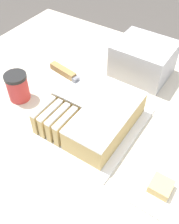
# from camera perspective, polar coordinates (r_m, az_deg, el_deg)

# --- Properties ---
(countertop) EXTENTS (1.40, 1.10, 0.95)m
(countertop) POSITION_cam_1_polar(r_m,az_deg,el_deg) (1.21, 2.94, -18.77)
(countertop) COLOR beige
(countertop) RESTS_ON ground_plane
(cake_board) EXTENTS (0.30, 0.33, 0.01)m
(cake_board) POSITION_cam_1_polar(r_m,az_deg,el_deg) (0.83, -0.00, -2.07)
(cake_board) COLOR white
(cake_board) RESTS_ON countertop
(cake) EXTENTS (0.25, 0.27, 0.08)m
(cake) POSITION_cam_1_polar(r_m,az_deg,el_deg) (0.80, 0.66, 0.13)
(cake) COLOR tan
(cake) RESTS_ON cake_board
(knife) EXTENTS (0.31, 0.07, 0.02)m
(knife) POSITION_cam_1_polar(r_m,az_deg,el_deg) (0.85, -4.21, 7.87)
(knife) COLOR silver
(knife) RESTS_ON cake
(coffee_cup) EXTENTS (0.07, 0.07, 0.10)m
(coffee_cup) POSITION_cam_1_polar(r_m,az_deg,el_deg) (0.91, -15.38, 5.34)
(coffee_cup) COLOR #B23333
(coffee_cup) RESTS_ON countertop
(paper_napkin) EXTENTS (0.15, 0.15, 0.01)m
(paper_napkin) POSITION_cam_1_polar(r_m,az_deg,el_deg) (0.72, 15.06, -15.96)
(paper_napkin) COLOR white
(paper_napkin) RESTS_ON countertop
(brownie) EXTENTS (0.05, 0.05, 0.03)m
(brownie) POSITION_cam_1_polar(r_m,az_deg,el_deg) (0.70, 15.31, -15.36)
(brownie) COLOR tan
(brownie) RESTS_ON paper_napkin
(storage_box) EXTENTS (0.20, 0.18, 0.13)m
(storage_box) POSITION_cam_1_polar(r_m,az_deg,el_deg) (1.00, 11.61, 11.13)
(storage_box) COLOR #B2B2B7
(storage_box) RESTS_ON countertop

